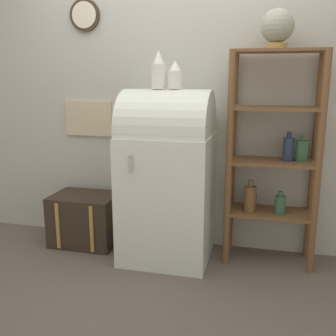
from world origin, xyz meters
The scene contains 8 objects.
ground_plane centered at (0.00, 0.00, 0.00)m, with size 12.00×12.00×0.00m, color #60564C.
wall_back centered at (0.00, 0.57, 1.35)m, with size 7.00×0.09×2.70m.
refrigerator centered at (0.00, 0.23, 0.70)m, with size 0.69×0.66×1.35m.
suitcase_trunk centered at (-0.76, 0.31, 0.22)m, with size 0.56×0.41×0.44m.
shelf_unit centered at (0.80, 0.36, 0.87)m, with size 0.68×0.34×1.63m.
globe centered at (0.77, 0.32, 1.78)m, with size 0.23×0.23×0.27m.
vase_left centered at (-0.07, 0.23, 1.48)m, with size 0.11×0.11×0.28m.
vase_center centered at (0.06, 0.24, 1.45)m, with size 0.11×0.11×0.21m.
Camera 1 is at (0.73, -2.68, 1.44)m, focal length 42.00 mm.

